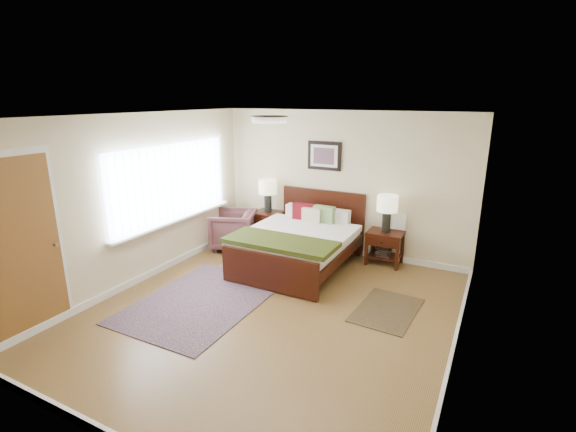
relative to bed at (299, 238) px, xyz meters
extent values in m
plane|color=brown|center=(0.33, -1.50, -0.51)|extent=(5.00, 5.00, 0.00)
cube|color=beige|center=(0.33, 1.00, 0.74)|extent=(4.50, 0.04, 2.50)
cube|color=beige|center=(0.33, -4.00, 0.74)|extent=(4.50, 0.04, 2.50)
cube|color=beige|center=(-1.92, -1.50, 0.74)|extent=(0.04, 5.00, 2.50)
cube|color=beige|center=(2.58, -1.50, 0.74)|extent=(0.04, 5.00, 2.50)
cube|color=white|center=(0.33, -1.50, 1.99)|extent=(4.50, 5.00, 0.02)
cube|color=silver|center=(-1.90, -0.80, 0.89)|extent=(0.02, 2.72, 1.32)
cube|color=silver|center=(-1.89, -0.80, 0.89)|extent=(0.01, 2.60, 1.20)
cube|color=silver|center=(-1.85, -0.80, 0.26)|extent=(0.10, 2.72, 0.04)
cube|color=silver|center=(-1.91, -3.25, 0.58)|extent=(0.01, 1.00, 2.18)
cube|color=brown|center=(-1.90, -3.25, 0.54)|extent=(0.01, 0.90, 2.10)
cylinder|color=#999999|center=(-1.87, -2.87, 0.49)|extent=(0.04, 0.04, 0.04)
cylinder|color=white|center=(0.33, -1.50, 1.95)|extent=(0.40, 0.40, 0.07)
cylinder|color=beige|center=(0.33, -1.50, 1.99)|extent=(0.44, 0.44, 0.01)
cube|color=#331107|center=(0.00, 0.96, 0.06)|extent=(1.56, 0.06, 1.09)
cube|color=#331107|center=(0.00, -1.01, -0.21)|extent=(1.56, 0.06, 0.55)
cube|color=#331107|center=(-0.74, -0.03, -0.19)|extent=(0.06, 1.95, 0.18)
cube|color=#331107|center=(0.74, -0.03, -0.19)|extent=(0.06, 1.95, 0.18)
cube|color=silver|center=(0.00, -0.03, -0.07)|extent=(1.46, 1.93, 0.22)
cube|color=silver|center=(0.00, -0.13, 0.08)|extent=(1.64, 1.70, 0.10)
cube|color=#3C3F12|center=(0.00, -0.65, 0.13)|extent=(1.68, 0.70, 0.07)
cube|color=silver|center=(-0.34, 0.72, 0.22)|extent=(0.49, 0.18, 0.25)
cube|color=silver|center=(0.34, 0.72, 0.22)|extent=(0.49, 0.18, 0.25)
cube|color=#5B0A11|center=(-0.21, 0.60, 0.26)|extent=(0.38, 0.17, 0.31)
cube|color=#6C8C50|center=(0.18, 0.60, 0.26)|extent=(0.38, 0.16, 0.31)
cube|color=beige|center=(-0.02, 0.52, 0.24)|extent=(0.34, 0.13, 0.27)
cube|color=black|center=(0.00, 0.98, 1.21)|extent=(0.62, 0.03, 0.50)
cube|color=silver|center=(0.00, 0.96, 1.21)|extent=(0.50, 0.01, 0.38)
cube|color=#A52D23|center=(0.00, 0.95, 1.21)|extent=(0.38, 0.01, 0.28)
cube|color=#331107|center=(-1.03, 0.77, 0.09)|extent=(0.52, 0.47, 0.05)
cube|color=#331107|center=(-1.26, 0.57, -0.22)|extent=(0.05, 0.05, 0.58)
cube|color=#331107|center=(-0.80, 0.57, -0.22)|extent=(0.05, 0.05, 0.58)
cube|color=#331107|center=(-1.26, 0.98, -0.22)|extent=(0.05, 0.05, 0.58)
cube|color=#331107|center=(-0.80, 0.98, -0.22)|extent=(0.05, 0.05, 0.58)
cube|color=#331107|center=(-1.03, 0.55, -0.01)|extent=(0.46, 0.03, 0.14)
cube|color=#331107|center=(1.21, 0.77, 0.03)|extent=(0.57, 0.43, 0.05)
cube|color=#331107|center=(0.95, 0.59, -0.25)|extent=(0.05, 0.05, 0.52)
cube|color=#331107|center=(1.46, 0.59, -0.25)|extent=(0.05, 0.05, 0.52)
cube|color=#331107|center=(0.95, 0.95, -0.25)|extent=(0.05, 0.05, 0.52)
cube|color=#331107|center=(1.46, 0.95, -0.25)|extent=(0.05, 0.05, 0.52)
cube|color=#331107|center=(1.21, 0.57, -0.07)|extent=(0.51, 0.03, 0.14)
cube|color=#331107|center=(1.21, 0.77, -0.37)|extent=(0.51, 0.37, 0.03)
cube|color=black|center=(1.21, 0.77, -0.34)|extent=(0.21, 0.27, 0.03)
cube|color=black|center=(1.21, 0.77, -0.30)|extent=(0.21, 0.27, 0.03)
cube|color=black|center=(1.21, 0.77, -0.27)|extent=(0.21, 0.27, 0.03)
cube|color=black|center=(1.21, 0.77, -0.23)|extent=(0.21, 0.27, 0.03)
cube|color=black|center=(1.21, 0.77, -0.20)|extent=(0.21, 0.27, 0.03)
cube|color=black|center=(1.21, 0.77, -0.16)|extent=(0.21, 0.27, 0.03)
cylinder|color=black|center=(-1.03, 0.77, 0.28)|extent=(0.14, 0.14, 0.32)
cylinder|color=black|center=(-1.03, 0.77, 0.46)|extent=(0.02, 0.02, 0.06)
cylinder|color=beige|center=(-1.03, 0.77, 0.60)|extent=(0.34, 0.34, 0.26)
cylinder|color=black|center=(1.21, 0.77, 0.22)|extent=(0.14, 0.14, 0.32)
cylinder|color=black|center=(1.21, 0.77, 0.40)|extent=(0.02, 0.02, 0.06)
cylinder|color=beige|center=(1.21, 0.77, 0.54)|extent=(0.34, 0.34, 0.26)
imported|color=brown|center=(-1.47, 0.25, -0.15)|extent=(1.00, 0.99, 0.71)
cube|color=#0C1140|center=(-0.67, -1.71, -0.50)|extent=(1.55, 2.19, 0.01)
cube|color=black|center=(1.67, -0.79, -0.50)|extent=(0.79, 1.13, 0.01)
camera|label=1|loc=(2.79, -5.77, 2.21)|focal=26.00mm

